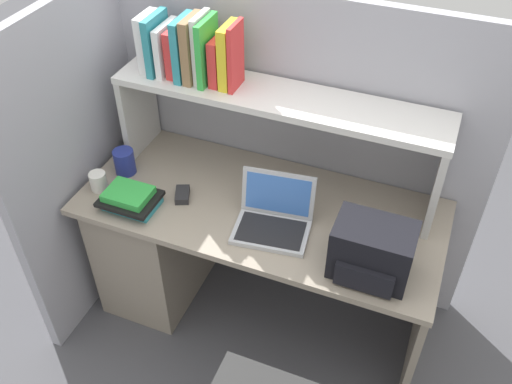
% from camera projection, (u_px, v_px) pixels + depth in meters
% --- Properties ---
extents(ground_plane, '(8.00, 8.00, 0.00)m').
position_uv_depth(ground_plane, '(260.00, 308.00, 2.94)').
color(ground_plane, '#4C4C51').
extents(desk, '(1.60, 0.70, 0.73)m').
position_uv_depth(desk, '(187.00, 234.00, 2.79)').
color(desk, gray).
rests_on(desk, ground_plane).
extents(cubicle_partition_rear, '(1.84, 0.05, 1.55)m').
position_uv_depth(cubicle_partition_rear, '(289.00, 149.00, 2.70)').
color(cubicle_partition_rear, '#9E9EA8').
rests_on(cubicle_partition_rear, ground_plane).
extents(cubicle_partition_left, '(0.05, 1.06, 1.55)m').
position_uv_depth(cubicle_partition_left, '(89.00, 160.00, 2.64)').
color(cubicle_partition_left, '#9E9EA8').
rests_on(cubicle_partition_left, ground_plane).
extents(overhead_hutch, '(1.44, 0.28, 0.45)m').
position_uv_depth(overhead_hutch, '(278.00, 115.00, 2.37)').
color(overhead_hutch, beige).
rests_on(overhead_hutch, desk).
extents(reference_books_on_shelf, '(0.45, 0.19, 0.29)m').
position_uv_depth(reference_books_on_shelf, '(190.00, 50.00, 2.34)').
color(reference_books_on_shelf, white).
rests_on(reference_books_on_shelf, overhead_hutch).
extents(laptop, '(0.34, 0.29, 0.22)m').
position_uv_depth(laptop, '(274.00, 217.00, 2.34)').
color(laptop, '#B7BABF').
rests_on(laptop, desk).
extents(backpack, '(0.30, 0.23, 0.23)m').
position_uv_depth(backpack, '(372.00, 252.00, 2.11)').
color(backpack, black).
rests_on(backpack, desk).
extents(computer_mouse, '(0.10, 0.12, 0.03)m').
position_uv_depth(computer_mouse, '(182.00, 195.00, 2.50)').
color(computer_mouse, '#262628').
rests_on(computer_mouse, desk).
extents(paper_cup, '(0.08, 0.08, 0.09)m').
position_uv_depth(paper_cup, '(98.00, 181.00, 2.52)').
color(paper_cup, white).
rests_on(paper_cup, desk).
extents(snack_canister, '(0.10, 0.10, 0.12)m').
position_uv_depth(snack_canister, '(124.00, 162.00, 2.60)').
color(snack_canister, navy).
rests_on(snack_canister, desk).
extents(desk_book_stack, '(0.24, 0.19, 0.08)m').
position_uv_depth(desk_book_stack, '(130.00, 199.00, 2.44)').
color(desk_book_stack, teal).
rests_on(desk_book_stack, desk).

